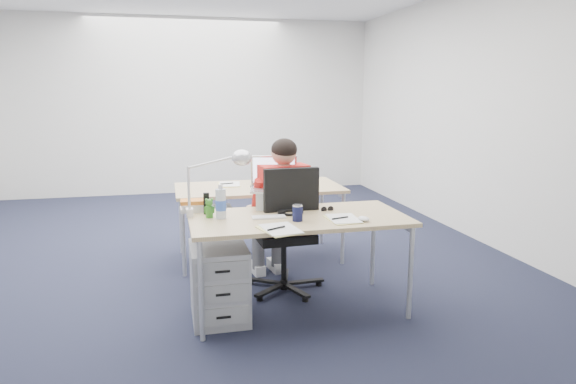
{
  "coord_description": "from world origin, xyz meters",
  "views": [
    {
      "loc": [
        -0.34,
        -5.01,
        1.64
      ],
      "look_at": [
        0.58,
        -1.09,
        0.85
      ],
      "focal_mm": 32.0,
      "sensor_mm": 36.0,
      "label": 1
    }
  ],
  "objects": [
    {
      "name": "far_cup",
      "position": [
        0.68,
        -0.18,
        0.78
      ],
      "size": [
        0.09,
        0.09,
        0.09
      ],
      "primitive_type": "cylinder",
      "rotation": [
        0.0,
        0.0,
        -0.42
      ],
      "color": "white",
      "rests_on": "desk_far"
    },
    {
      "name": "water_bottle",
      "position": [
        0.01,
        -1.35,
        0.85
      ],
      "size": [
        0.1,
        0.1,
        0.25
      ],
      "primitive_type": "cylinder",
      "rotation": [
        0.0,
        0.0,
        -0.34
      ],
      "color": "silver",
      "rests_on": "desk_near"
    },
    {
      "name": "can_koozie",
      "position": [
        0.54,
        -1.56,
        0.79
      ],
      "size": [
        0.08,
        0.08,
        0.12
      ],
      "primitive_type": "cylinder",
      "rotation": [
        0.0,
        0.0,
        0.12
      ],
      "color": "#13173D",
      "rests_on": "desk_near"
    },
    {
      "name": "silver_laptop",
      "position": [
        0.46,
        -1.09,
        0.93
      ],
      "size": [
        0.42,
        0.36,
        0.4
      ],
      "primitive_type": null,
      "rotation": [
        0.0,
        0.0,
        -0.2
      ],
      "color": "silver",
      "rests_on": "desk_near"
    },
    {
      "name": "computer_mouse",
      "position": [
        1.0,
        -1.68,
        0.75
      ],
      "size": [
        0.09,
        0.12,
        0.04
      ],
      "primitive_type": "ellipsoid",
      "rotation": [
        0.0,
        0.0,
        0.37
      ],
      "color": "white",
      "rests_on": "desk_near"
    },
    {
      "name": "office_chair",
      "position": [
        0.56,
        -1.05,
        0.3
      ],
      "size": [
        0.7,
        0.7,
        1.06
      ],
      "rotation": [
        0.0,
        0.0,
        0.04
      ],
      "color": "black",
      "rests_on": "ground"
    },
    {
      "name": "desk_lamp",
      "position": [
        -0.05,
        -1.24,
        0.98
      ],
      "size": [
        0.47,
        0.26,
        0.51
      ],
      "primitive_type": null,
      "rotation": [
        0.0,
        0.0,
        0.23
      ],
      "color": "silver",
      "rests_on": "desk_near"
    },
    {
      "name": "room",
      "position": [
        0.0,
        0.0,
        1.71
      ],
      "size": [
        6.02,
        7.02,
        2.8
      ],
      "color": "silver",
      "rests_on": "ground"
    },
    {
      "name": "wireless_keyboard",
      "position": [
        0.36,
        -1.42,
        0.74
      ],
      "size": [
        0.25,
        0.12,
        0.01
      ],
      "primitive_type": "cube",
      "rotation": [
        0.0,
        0.0,
        -0.06
      ],
      "color": "white",
      "rests_on": "desk_near"
    },
    {
      "name": "far_papers",
      "position": [
        0.23,
        -0.0,
        0.73
      ],
      "size": [
        0.22,
        0.3,
        0.01
      ],
      "primitive_type": "cube",
      "rotation": [
        0.0,
        0.0,
        -0.08
      ],
      "color": "white",
      "rests_on": "desk_far"
    },
    {
      "name": "cordless_phone",
      "position": [
        -0.08,
        -1.19,
        0.81
      ],
      "size": [
        0.05,
        0.03,
        0.16
      ],
      "primitive_type": "cube",
      "rotation": [
        0.0,
        0.0,
        -0.12
      ],
      "color": "black",
      "rests_on": "desk_near"
    },
    {
      "name": "sunglasses",
      "position": [
        0.84,
        -1.3,
        0.74
      ],
      "size": [
        0.11,
        0.06,
        0.02
      ],
      "primitive_type": null,
      "rotation": [
        0.0,
        0.0,
        0.11
      ],
      "color": "black",
      "rests_on": "desk_near"
    },
    {
      "name": "book_stack",
      "position": [
        -0.17,
        -1.08,
        0.77
      ],
      "size": [
        0.22,
        0.18,
        0.09
      ],
      "primitive_type": "cube",
      "rotation": [
        0.0,
        0.0,
        -0.16
      ],
      "color": "silver",
      "rests_on": "desk_near"
    },
    {
      "name": "floor",
      "position": [
        0.0,
        0.0,
        0.0
      ],
      "size": [
        7.0,
        7.0,
        0.0
      ],
      "primitive_type": "plane",
      "color": "black",
      "rests_on": "ground"
    },
    {
      "name": "bear_figurine",
      "position": [
        -0.07,
        -1.31,
        0.8
      ],
      "size": [
        0.08,
        0.07,
        0.15
      ],
      "primitive_type": null,
      "rotation": [
        0.0,
        0.0,
        -0.12
      ],
      "color": "#21751F",
      "rests_on": "desk_near"
    },
    {
      "name": "dark_laptop",
      "position": [
        0.6,
        -0.14,
        0.85
      ],
      "size": [
        0.4,
        0.4,
        0.24
      ],
      "primitive_type": null,
      "rotation": [
        0.0,
        0.0,
        -0.29
      ],
      "color": "black",
      "rests_on": "desk_far"
    },
    {
      "name": "desk_far",
      "position": [
        0.51,
        -0.15,
        0.68
      ],
      "size": [
        1.6,
        0.8,
        0.73
      ],
      "color": "tan",
      "rests_on": "ground"
    },
    {
      "name": "drawer_pedestal_far",
      "position": [
        0.03,
        -0.27,
        0.28
      ],
      "size": [
        0.4,
        0.5,
        0.55
      ],
      "primitive_type": "cube",
      "color": "#9C9EA1",
      "rests_on": "ground"
    },
    {
      "name": "papers_left",
      "position": [
        0.36,
        -1.78,
        0.74
      ],
      "size": [
        0.27,
        0.35,
        0.01
      ],
      "primitive_type": "cube",
      "rotation": [
        0.0,
        0.0,
        0.18
      ],
      "color": "#E8E186",
      "rests_on": "desk_near"
    },
    {
      "name": "desk_near",
      "position": [
        0.58,
        -1.43,
        0.68
      ],
      "size": [
        1.6,
        0.8,
        0.73
      ],
      "color": "tan",
      "rests_on": "ground"
    },
    {
      "name": "drawer_pedestal_near",
      "position": [
        -0.02,
        -1.45,
        0.28
      ],
      "size": [
        0.4,
        0.5,
        0.55
      ],
      "primitive_type": "cube",
      "color": "#9C9EA1",
      "rests_on": "ground"
    },
    {
      "name": "papers_right",
      "position": [
        0.86,
        -1.6,
        0.73
      ],
      "size": [
        0.21,
        0.29,
        0.01
      ],
      "primitive_type": "cube",
      "rotation": [
        0.0,
        0.0,
        -0.01
      ],
      "color": "#E8E186",
      "rests_on": "desk_near"
    },
    {
      "name": "seated_person",
      "position": [
        0.54,
        -0.87,
        0.63
      ],
      "size": [
        0.43,
        0.72,
        1.26
      ],
      "rotation": [
        0.0,
        0.0,
        0.15
      ],
      "color": "red",
      "rests_on": "ground"
    },
    {
      "name": "headphones",
      "position": [
        0.54,
        -1.34,
        0.75
      ],
      "size": [
        0.2,
        0.16,
        0.03
      ],
      "primitive_type": null,
      "rotation": [
        0.0,
        0.0,
        0.0
      ],
      "color": "black",
      "rests_on": "desk_near"
    }
  ]
}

